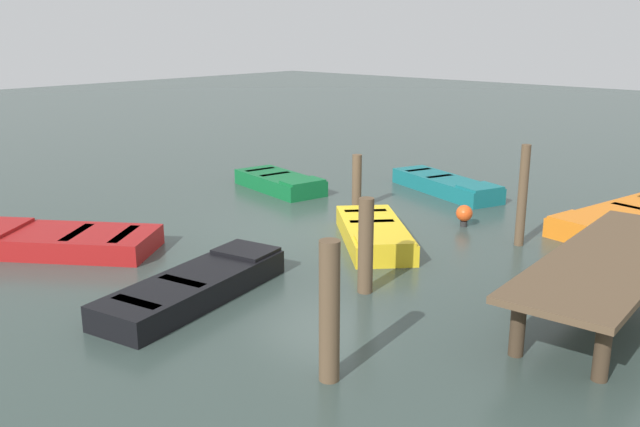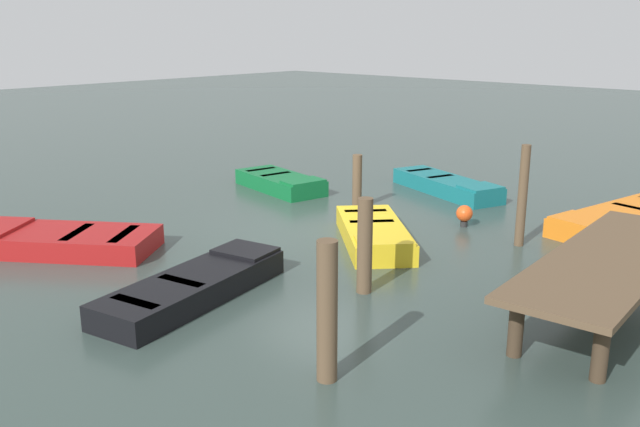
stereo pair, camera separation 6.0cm
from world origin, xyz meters
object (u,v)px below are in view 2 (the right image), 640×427
mooring_piling_near_left (365,246)px  rowboat_green (281,182)px  dock_segment (610,263)px  rowboat_orange (626,218)px  marker_buoy (464,214)px  mooring_piling_center (327,312)px  rowboat_yellow (374,233)px  mooring_piling_mid_right (357,182)px  rowboat_red (64,240)px  mooring_piling_far_right (522,196)px  rowboat_black (194,286)px  rowboat_teal (447,185)px

mooring_piling_near_left → rowboat_green: bearing=-123.9°
dock_segment → rowboat_orange: bearing=-168.1°
marker_buoy → mooring_piling_center: bearing=17.9°
rowboat_yellow → marker_buoy: (-2.30, 0.71, 0.07)m
dock_segment → mooring_piling_mid_right: (-2.33, -6.79, -0.18)m
mooring_piling_mid_right → mooring_piling_center: (6.64, 4.99, 0.25)m
rowboat_red → marker_buoy: size_ratio=7.68×
rowboat_red → mooring_piling_far_right: size_ratio=1.81×
rowboat_yellow → rowboat_red: bearing=-90.7°
dock_segment → rowboat_yellow: size_ratio=1.78×
rowboat_green → marker_buoy: size_ratio=6.19×
rowboat_green → rowboat_black: size_ratio=0.81×
rowboat_green → rowboat_black: same height
rowboat_orange → mooring_piling_mid_right: 6.01m
rowboat_teal → mooring_piling_near_left: 7.46m
rowboat_teal → marker_buoy: marker_buoy is taller
rowboat_orange → mooring_piling_far_right: 3.04m
mooring_piling_center → dock_segment: bearing=157.4°
rowboat_red → rowboat_green: size_ratio=1.24×
rowboat_red → rowboat_orange: same height
mooring_piling_near_left → mooring_piling_center: bearing=30.0°
mooring_piling_mid_right → rowboat_teal: bearing=165.3°
rowboat_black → marker_buoy: 6.60m
rowboat_red → rowboat_orange: bearing=-165.1°
rowboat_red → mooring_piling_mid_right: size_ratio=2.81×
marker_buoy → rowboat_red: bearing=-35.9°
dock_segment → mooring_piling_mid_right: 7.18m
rowboat_yellow → mooring_piling_mid_right: 2.81m
rowboat_teal → mooring_piling_mid_right: (2.82, -0.74, 0.44)m
dock_segment → rowboat_black: (3.80, -5.12, -0.62)m
rowboat_orange → marker_buoy: (2.28, -2.65, 0.07)m
mooring_piling_center → marker_buoy: 7.41m
rowboat_black → mooring_piling_far_right: size_ratio=1.81×
dock_segment → rowboat_red: dock_segment is taller
rowboat_red → mooring_piling_near_left: size_ratio=2.31×
mooring_piling_center → marker_buoy: size_ratio=3.76×
mooring_piling_mid_right → mooring_piling_near_left: bearing=40.7°
rowboat_teal → rowboat_orange: size_ratio=0.84×
mooring_piling_far_right → mooring_piling_near_left: mooring_piling_far_right is taller
rowboat_black → mooring_piling_center: bearing=-110.2°
rowboat_black → rowboat_orange: (-8.79, 3.70, -0.00)m
rowboat_red → dock_segment: bearing=169.0°
mooring_piling_far_right → mooring_piling_center: (6.61, 0.76, -0.11)m
rowboat_black → mooring_piling_mid_right: bearing=3.9°
rowboat_black → mooring_piling_far_right: bearing=-34.2°
rowboat_teal → mooring_piling_mid_right: mooring_piling_mid_right is taller
rowboat_yellow → rowboat_black: 4.23m
rowboat_orange → mooring_piling_far_right: (2.70, -1.14, 0.80)m
rowboat_black → mooring_piling_mid_right: size_ratio=2.81×
rowboat_red → mooring_piling_near_left: (-2.28, 5.67, 0.58)m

